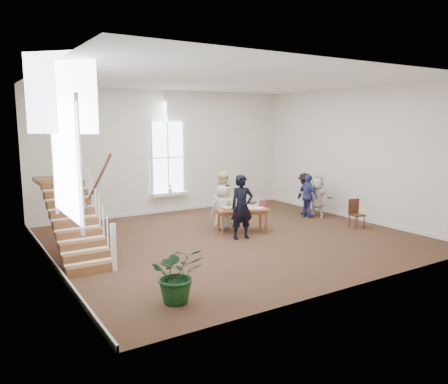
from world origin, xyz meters
TOP-DOWN VIEW (x-y plane):
  - ground at (0.00, 0.00)m, footprint 10.00×10.00m
  - room_shell at (-0.00, 4.39)m, footprint 10.49×10.00m
  - staircase at (-4.34, 0.75)m, footprint 1.10×4.10m
  - library_table at (0.62, 0.47)m, footprint 1.74×1.26m
  - police_officer at (0.17, -0.18)m, footprint 0.76×0.58m
  - elderly_woman at (0.27, 1.07)m, footprint 0.79×0.65m
  - person_yellow at (0.57, 1.57)m, footprint 0.98×0.83m
  - woman_cluster_a at (3.75, 0.92)m, footprint 0.38×0.90m
  - woman_cluster_b at (4.00, 1.37)m, footprint 0.86×1.12m
  - woman_cluster_c at (4.00, 0.72)m, footprint 0.82×1.49m
  - floor_plant at (-3.40, -3.29)m, footprint 1.21×1.13m
  - side_chair at (4.01, -1.00)m, footprint 0.46×0.46m

SIDE VIEW (x-z plane):
  - ground at x=0.00m, z-range 0.00..0.00m
  - room_shell at x=0.00m, z-range -4.60..5.40m
  - side_chair at x=4.01m, z-range 0.05..0.97m
  - floor_plant at x=-3.40m, z-range 0.00..1.10m
  - library_table at x=0.62m, z-range 0.26..1.06m
  - elderly_woman at x=0.27m, z-range 0.00..1.40m
  - woman_cluster_b at x=4.00m, z-range 0.00..1.53m
  - woman_cluster_c at x=4.00m, z-range 0.00..1.54m
  - woman_cluster_a at x=3.75m, z-range 0.00..1.54m
  - person_yellow at x=0.57m, z-range 0.00..1.77m
  - police_officer at x=0.17m, z-range 0.00..1.86m
  - staircase at x=-4.34m, z-range 0.16..3.08m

